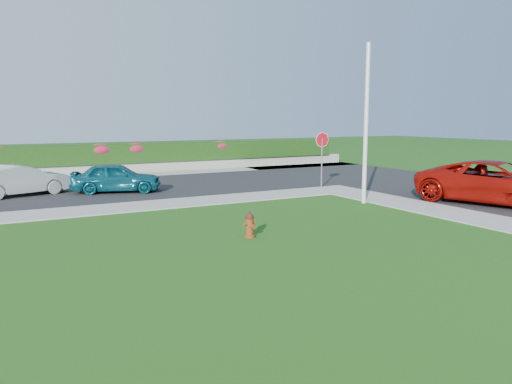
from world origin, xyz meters
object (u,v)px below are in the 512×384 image
stop_sign (322,147)px  sedan_silver (21,180)px  fire_hydrant (250,225)px  sedan_teal (116,177)px  utility_pole (366,125)px  suv_red (498,183)px

stop_sign → sedan_silver: bearing=-173.9°
fire_hydrant → sedan_teal: (-1.27, 9.92, 0.34)m
sedan_silver → utility_pole: size_ratio=0.65×
sedan_teal → sedan_silver: size_ratio=0.97×
stop_sign → fire_hydrant: bearing=-113.0°
fire_hydrant → sedan_teal: size_ratio=0.19×
fire_hydrant → sedan_silver: bearing=106.7°
sedan_teal → stop_sign: size_ratio=1.45×
sedan_silver → stop_sign: bearing=-125.1°
sedan_silver → sedan_teal: bearing=-121.3°
suv_red → sedan_teal: (-11.80, 9.82, -0.16)m
fire_hydrant → suv_red: size_ratio=0.13×
suv_red → sedan_teal: suv_red is taller
sedan_teal → utility_pole: size_ratio=0.63×
suv_red → utility_pole: 5.36m
fire_hydrant → suv_red: 10.54m
utility_pole → stop_sign: (0.95, 4.04, -1.05)m
fire_hydrant → suv_red: (10.52, 0.10, 0.50)m
fire_hydrant → suv_red: suv_red is taller
suv_red → stop_sign: (-3.16, 6.75, 1.09)m
fire_hydrant → utility_pole: 7.49m
suv_red → utility_pole: bearing=127.9°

